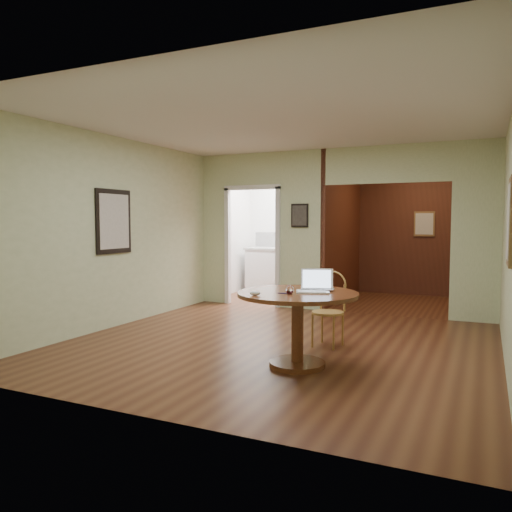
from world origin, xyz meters
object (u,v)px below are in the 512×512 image
at_px(open_laptop, 315,286).
at_px(closed_laptop, 317,290).
at_px(chair, 330,304).
at_px(dining_table, 298,311).

bearing_deg(open_laptop, closed_laptop, 46.54).
bearing_deg(closed_laptop, chair, 88.86).
height_order(open_laptop, closed_laptop, open_laptop).
height_order(chair, closed_laptop, chair).
bearing_deg(chair, open_laptop, -76.15).
relative_size(chair, closed_laptop, 2.66).
height_order(dining_table, closed_laptop, closed_laptop).
xyz_separation_m(chair, open_laptop, (0.10, -0.89, 0.34)).
bearing_deg(closed_laptop, open_laptop, -122.82).
bearing_deg(open_laptop, dining_table, -164.54).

